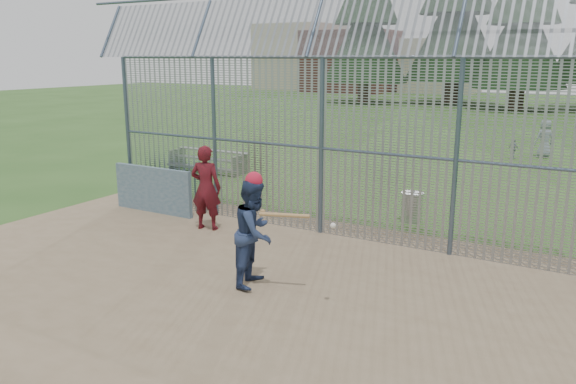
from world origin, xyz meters
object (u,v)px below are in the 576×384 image
Objects in this scene: dugout_wall at (153,190)px; onlooker at (206,188)px; trash_can at (412,207)px; bleacher at (207,160)px; batter at (255,232)px.

onlooker is (2.14, -0.49, 0.40)m from dugout_wall.
bleacher is at bearing 163.30° from trash_can.
trash_can is 0.27× the size of bleacher.
dugout_wall is 5.53m from bleacher.
dugout_wall is 1.30× the size of batter.
onlooker reaches higher than bleacher.
dugout_wall is 0.83× the size of bleacher.
dugout_wall is at bearing -157.23° from trash_can.
onlooker is 0.67× the size of bleacher.
trash_can reaches higher than bleacher.
trash_can is at bearing 22.77° from dugout_wall.
dugout_wall is 2.24m from onlooker.
batter is at bearing 127.46° from onlooker.
dugout_wall is 5.66m from batter.
bleacher is (-4.33, 5.57, -0.61)m from onlooker.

